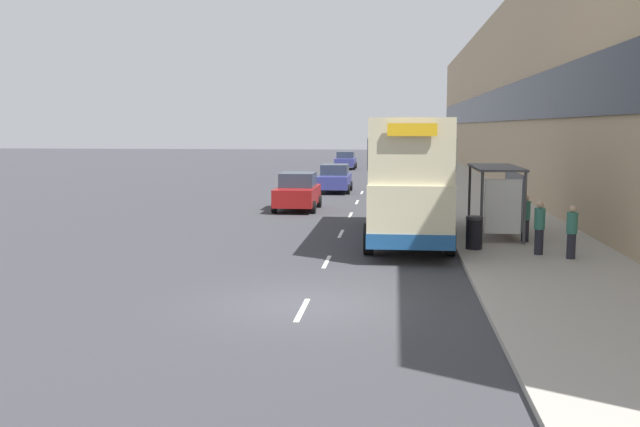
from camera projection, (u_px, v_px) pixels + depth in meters
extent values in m
plane|color=#38383D|center=(305.00, 305.00, 16.24)|extent=(220.00, 220.00, 0.00)
cube|color=#A39E93|center=(455.00, 180.00, 53.56)|extent=(5.00, 93.00, 0.14)
cube|color=tan|center=(512.00, 98.00, 52.41)|extent=(3.00, 93.00, 12.24)
cube|color=black|center=(490.00, 106.00, 52.65)|extent=(0.12, 89.28, 2.20)
cube|color=silver|center=(302.00, 310.00, 15.75)|extent=(0.12, 2.00, 0.01)
cube|color=silver|center=(327.00, 262.00, 21.35)|extent=(0.12, 2.00, 0.01)
cube|color=silver|center=(341.00, 234.00, 26.95)|extent=(0.12, 2.00, 0.01)
cube|color=silver|center=(350.00, 215.00, 32.55)|extent=(0.12, 2.00, 0.01)
cube|color=silver|center=(357.00, 202.00, 38.15)|extent=(0.12, 2.00, 0.01)
cube|color=silver|center=(362.00, 192.00, 43.75)|extent=(0.12, 2.00, 0.01)
cube|color=#4C4C51|center=(496.00, 167.00, 25.49)|extent=(1.60, 4.20, 0.08)
cylinder|color=#4C4C51|center=(482.00, 208.00, 23.74)|extent=(0.10, 0.10, 2.40)
cylinder|color=#4C4C51|center=(469.00, 196.00, 27.69)|extent=(0.10, 0.10, 2.40)
cylinder|color=#4C4C51|center=(525.00, 208.00, 23.60)|extent=(0.10, 0.10, 2.40)
cylinder|color=#4C4C51|center=(506.00, 197.00, 27.55)|extent=(0.10, 0.10, 2.40)
cube|color=#99A8B2|center=(514.00, 199.00, 25.56)|extent=(0.04, 3.68, 1.92)
cube|color=white|center=(503.00, 206.00, 23.72)|extent=(1.19, 0.10, 1.82)
cube|color=maroon|center=(501.00, 223.00, 25.71)|extent=(0.36, 2.80, 0.08)
cube|color=beige|center=(408.00, 200.00, 25.36)|extent=(2.55, 10.03, 1.85)
cube|color=beige|center=(409.00, 147.00, 25.13)|extent=(2.50, 9.73, 1.95)
cube|color=#1E518C|center=(408.00, 220.00, 25.44)|extent=(2.58, 10.08, 0.45)
cube|color=#2D3847|center=(408.00, 190.00, 25.31)|extent=(2.58, 9.43, 0.81)
cube|color=#2D3847|center=(409.00, 150.00, 25.14)|extent=(2.55, 9.43, 0.94)
cube|color=yellow|center=(412.00, 130.00, 20.12)|extent=(1.40, 0.08, 0.36)
cylinder|color=black|center=(375.00, 214.00, 28.97)|extent=(0.30, 1.00, 1.00)
cylinder|color=black|center=(438.00, 215.00, 28.70)|extent=(0.30, 1.00, 1.00)
cylinder|color=black|center=(369.00, 239.00, 22.53)|extent=(0.30, 1.00, 1.00)
cylinder|color=black|center=(450.00, 240.00, 22.27)|extent=(0.30, 1.00, 1.00)
cube|color=navy|center=(335.00, 181.00, 43.90)|extent=(1.85, 4.17, 0.78)
cube|color=#2D3847|center=(335.00, 169.00, 44.02)|extent=(1.63, 2.00, 0.64)
cylinder|color=black|center=(348.00, 189.00, 42.58)|extent=(0.20, 0.60, 0.60)
cylinder|color=black|center=(317.00, 189.00, 42.77)|extent=(0.20, 0.60, 0.60)
cylinder|color=black|center=(351.00, 186.00, 45.13)|extent=(0.20, 0.60, 0.60)
cylinder|color=black|center=(322.00, 186.00, 45.32)|extent=(0.20, 0.60, 0.60)
cube|color=maroon|center=(297.00, 195.00, 34.51)|extent=(1.86, 4.12, 0.83)
cube|color=#2D3847|center=(298.00, 180.00, 34.62)|extent=(1.63, 1.98, 0.68)
cylinder|color=black|center=(313.00, 207.00, 33.20)|extent=(0.20, 0.60, 0.60)
cylinder|color=black|center=(274.00, 207.00, 33.39)|extent=(0.20, 0.60, 0.60)
cylinder|color=black|center=(319.00, 201.00, 35.72)|extent=(0.20, 0.60, 0.60)
cylinder|color=black|center=(283.00, 201.00, 35.91)|extent=(0.20, 0.60, 0.60)
cube|color=navy|center=(345.00, 162.00, 67.88)|extent=(1.83, 4.27, 0.75)
cube|color=#2D3847|center=(346.00, 155.00, 68.01)|extent=(1.61, 2.05, 0.61)
cylinder|color=black|center=(354.00, 167.00, 66.53)|extent=(0.20, 0.60, 0.60)
cylinder|color=black|center=(335.00, 167.00, 66.71)|extent=(0.20, 0.60, 0.60)
cylinder|color=black|center=(356.00, 165.00, 69.14)|extent=(0.20, 0.60, 0.60)
cylinder|color=black|center=(337.00, 165.00, 69.33)|extent=(0.20, 0.60, 0.60)
cylinder|color=#23232D|center=(488.00, 210.00, 30.01)|extent=(0.27, 0.27, 0.80)
cylinder|color=#337260|center=(489.00, 193.00, 29.92)|extent=(0.33, 0.33, 0.66)
sphere|color=tan|center=(489.00, 182.00, 29.86)|extent=(0.22, 0.22, 0.22)
cylinder|color=#23232D|center=(525.00, 231.00, 24.17)|extent=(0.26, 0.26, 0.76)
cylinder|color=#337260|center=(526.00, 211.00, 24.09)|extent=(0.32, 0.32, 0.63)
sphere|color=tan|center=(526.00, 198.00, 24.04)|extent=(0.20, 0.20, 0.20)
cylinder|color=#23232D|center=(571.00, 246.00, 21.08)|extent=(0.26, 0.26, 0.76)
cylinder|color=#337260|center=(572.00, 223.00, 21.00)|extent=(0.31, 0.31, 0.63)
sphere|color=tan|center=(573.00, 209.00, 20.95)|extent=(0.20, 0.20, 0.20)
cylinder|color=#23232D|center=(539.00, 242.00, 21.79)|extent=(0.27, 0.27, 0.78)
cylinder|color=#337260|center=(540.00, 219.00, 21.70)|extent=(0.32, 0.32, 0.65)
sphere|color=tan|center=(540.00, 205.00, 21.65)|extent=(0.21, 0.21, 0.21)
cylinder|color=#23232D|center=(505.00, 212.00, 29.17)|extent=(0.29, 0.29, 0.83)
cylinder|color=navy|center=(505.00, 193.00, 29.08)|extent=(0.35, 0.35, 0.70)
sphere|color=tan|center=(506.00, 182.00, 29.02)|extent=(0.23, 0.23, 0.23)
cylinder|color=black|center=(474.00, 234.00, 22.77)|extent=(0.52, 0.52, 0.95)
cylinder|color=#2D2D33|center=(475.00, 218.00, 22.70)|extent=(0.55, 0.55, 0.10)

